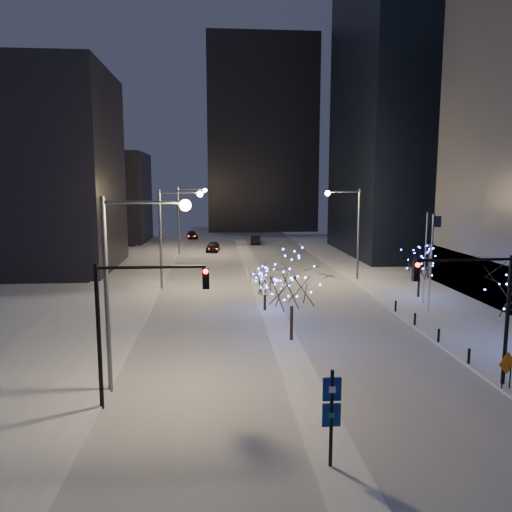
{
  "coord_description": "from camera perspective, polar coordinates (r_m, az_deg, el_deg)",
  "views": [
    {
      "loc": [
        -4.53,
        -22.92,
        10.64
      ],
      "look_at": [
        -1.4,
        15.4,
        5.0
      ],
      "focal_mm": 35.0,
      "sensor_mm": 36.0,
      "label": 1
    }
  ],
  "objects": [
    {
      "name": "street_lamp_east",
      "position": [
        55.06,
        10.75,
        3.84
      ],
      "size": [
        3.9,
        0.56,
        10.0
      ],
      "color": "#595E66",
      "rests_on": "ground"
    },
    {
      "name": "flagpoles",
      "position": [
        44.37,
        19.16,
        0.32
      ],
      "size": [
        1.35,
        2.6,
        8.0
      ],
      "color": "silver",
      "rests_on": "east_sidewalk"
    },
    {
      "name": "construction_sign",
      "position": [
        29.16,
        26.76,
        -11.21
      ],
      "size": [
        1.13,
        0.42,
        1.95
      ],
      "rotation": [
        0.0,
        0.0,
        0.32
      ],
      "color": "black",
      "rests_on": "east_sidewalk"
    },
    {
      "name": "street_lamp_w_far",
      "position": [
        75.17,
        -8.07,
        5.11
      ],
      "size": [
        4.4,
        0.56,
        10.0
      ],
      "color": "#595E66",
      "rests_on": "ground"
    },
    {
      "name": "street_lamp_w_near",
      "position": [
        25.64,
        -14.51,
        -1.22
      ],
      "size": [
        4.4,
        0.56,
        10.0
      ],
      "color": "#595E66",
      "rests_on": "ground"
    },
    {
      "name": "filler_west_far",
      "position": [
        95.41,
        -17.8,
        6.37
      ],
      "size": [
        18.0,
        16.0,
        16.0
      ],
      "primitive_type": "cube",
      "color": "black",
      "rests_on": "ground"
    },
    {
      "name": "filler_west_near",
      "position": [
        67.17,
        -25.44,
        8.71
      ],
      "size": [
        22.0,
        18.0,
        24.0
      ],
      "primitive_type": "cube",
      "color": "black",
      "rests_on": "ground"
    },
    {
      "name": "holiday_tree_median_far",
      "position": [
        41.26,
        1.02,
        -2.99
      ],
      "size": [
        2.87,
        2.87,
        3.67
      ],
      "color": "black",
      "rests_on": "median"
    },
    {
      "name": "car_far",
      "position": [
        96.9,
        -7.31,
        2.38
      ],
      "size": [
        2.45,
        4.82,
        1.34
      ],
      "primitive_type": "imported",
      "rotation": [
        0.0,
        0.0,
        0.13
      ],
      "color": "black",
      "rests_on": "ground"
    },
    {
      "name": "bollards",
      "position": [
        37.44,
        18.86,
        -7.67
      ],
      "size": [
        0.16,
        12.16,
        0.9
      ],
      "color": "black",
      "rests_on": "east_sidewalk"
    },
    {
      "name": "west_sidewalk",
      "position": [
        45.21,
        -16.71,
        -5.53
      ],
      "size": [
        8.0,
        90.0,
        0.15
      ],
      "primitive_type": "cube",
      "color": "white",
      "rests_on": "ground"
    },
    {
      "name": "traffic_signal_west",
      "position": [
        23.98,
        -13.99,
        -6.1
      ],
      "size": [
        5.26,
        0.43,
        7.0
      ],
      "color": "black",
      "rests_on": "ground"
    },
    {
      "name": "ground",
      "position": [
        25.68,
        6.16,
        -16.19
      ],
      "size": [
        160.0,
        160.0,
        0.0
      ],
      "primitive_type": "plane",
      "color": "white",
      "rests_on": "ground"
    },
    {
      "name": "median",
      "position": [
        54.16,
        0.21,
        -2.9
      ],
      "size": [
        2.0,
        80.0,
        0.15
      ],
      "primitive_type": "cube",
      "color": "white",
      "rests_on": "ground"
    },
    {
      "name": "street_lamp_w_mid",
      "position": [
        50.29,
        -9.71,
        3.5
      ],
      "size": [
        4.4,
        0.56,
        10.0
      ],
      "color": "#595E66",
      "rests_on": "ground"
    },
    {
      "name": "holiday_tree_plaza_far",
      "position": [
        48.39,
        18.2,
        -0.9
      ],
      "size": [
        3.81,
        3.81,
        4.68
      ],
      "color": "black",
      "rests_on": "east_sidewalk"
    },
    {
      "name": "road",
      "position": [
        59.06,
        -0.2,
        -2.02
      ],
      "size": [
        20.0,
        130.0,
        0.02
      ],
      "primitive_type": "cube",
      "color": "silver",
      "rests_on": "ground"
    },
    {
      "name": "holiday_tree_median_near",
      "position": [
        33.22,
        4.13,
        -2.87
      ],
      "size": [
        5.61,
        5.61,
        6.12
      ],
      "color": "black",
      "rests_on": "median"
    },
    {
      "name": "car_mid",
      "position": [
        87.68,
        -0.03,
        1.87
      ],
      "size": [
        2.21,
        4.73,
        1.5
      ],
      "primitive_type": "imported",
      "rotation": [
        0.0,
        0.0,
        3.0
      ],
      "color": "black",
      "rests_on": "ground"
    },
    {
      "name": "horizon_block",
      "position": [
        115.87,
        0.57,
        13.48
      ],
      "size": [
        24.0,
        14.0,
        42.0
      ],
      "primitive_type": "cube",
      "color": "black",
      "rests_on": "ground"
    },
    {
      "name": "car_near",
      "position": [
        78.09,
        -4.96,
        1.06
      ],
      "size": [
        2.34,
        4.74,
        1.55
      ],
      "primitive_type": "imported",
      "rotation": [
        0.0,
        0.0,
        -0.11
      ],
      "color": "black",
      "rests_on": "ground"
    },
    {
      "name": "east_sidewalk",
      "position": [
        48.33,
        19.36,
        -4.76
      ],
      "size": [
        10.0,
        90.0,
        0.15
      ],
      "primitive_type": "cube",
      "color": "white",
      "rests_on": "ground"
    },
    {
      "name": "wayfinding_sign",
      "position": [
        19.4,
        8.63,
        -16.93
      ],
      "size": [
        0.69,
        0.13,
        3.9
      ],
      "rotation": [
        0.0,
        0.0,
        0.01
      ],
      "color": "black",
      "rests_on": "ground"
    },
    {
      "name": "traffic_signal_east",
      "position": [
        28.07,
        24.21,
        -4.49
      ],
      "size": [
        5.26,
        0.43,
        7.0
      ],
      "color": "black",
      "rests_on": "ground"
    }
  ]
}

